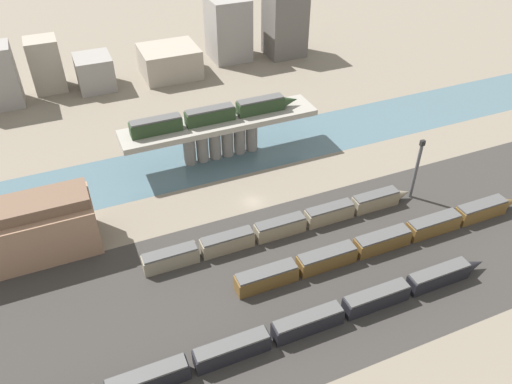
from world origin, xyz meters
The scene contains 15 objects.
ground_plane centered at (0.00, 0.00, 0.00)m, with size 400.00×400.00×0.00m, color #756B5B.
railbed_yard centered at (0.00, -24.00, 0.00)m, with size 280.00×42.00×0.01m, color #33302D.
river_water centered at (0.00, 20.16, 0.00)m, with size 320.00×19.44×0.01m, color #47606B.
bridge centered at (0.00, 20.16, 7.36)m, with size 47.77×9.45×10.19m.
train_on_bridge centered at (-0.87, 20.16, 11.93)m, with size 41.74×2.94×3.57m.
train_yard_near centered at (-16.51, -35.05, 1.70)m, with size 96.22×2.73×3.46m.
train_yard_mid centered at (19.32, -23.30, 1.74)m, with size 65.10×3.14×3.55m.
train_yard_far centered at (2.40, -11.86, 1.75)m, with size 59.64×2.88×3.58m.
warehouse_building centered at (-45.22, 1.76, 5.84)m, with size 24.91×10.96×12.28m.
signal_tower centered at (33.22, -11.89, 7.48)m, with size 1.00×0.73×14.61m.
city_block_left centered at (-35.75, 76.35, 7.99)m, with size 9.15×8.95×15.97m, color gray.
city_block_center centered at (-22.50, 72.24, 5.03)m, with size 10.71×11.84×10.05m, color gray.
city_block_right centered at (1.12, 72.28, 4.65)m, with size 17.93×15.80×9.29m, color gray.
city_block_far_right centered at (23.72, 78.53, 10.28)m, with size 12.71×13.76×20.56m, color gray.
city_block_tall centered at (42.80, 73.97, 10.60)m, with size 12.74×11.60×21.21m, color #605B56.
Camera 1 is at (-32.83, -79.74, 68.36)m, focal length 35.00 mm.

